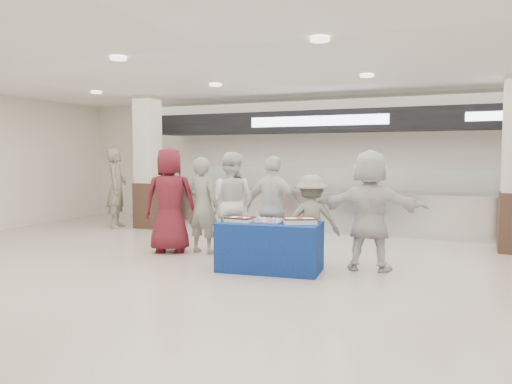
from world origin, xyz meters
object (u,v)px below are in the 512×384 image
at_px(display_table, 270,247).
at_px(civilian_white, 370,210).
at_px(soldier_b, 311,220).
at_px(sheet_cake_left, 240,219).
at_px(soldier_bg, 117,188).
at_px(cupcake_tray, 269,220).
at_px(chef_tall, 231,203).
at_px(sheet_cake_right, 299,220).
at_px(chef_short, 274,209).
at_px(civilian_maroon, 170,200).
at_px(soldier_a, 203,205).

bearing_deg(display_table, civilian_white, 18.23).
relative_size(soldier_b, civilian_white, 0.78).
bearing_deg(sheet_cake_left, soldier_bg, 148.22).
bearing_deg(sheet_cake_left, cupcake_tray, 13.38).
bearing_deg(soldier_b, chef_tall, -37.47).
relative_size(display_table, sheet_cake_right, 2.61).
distance_m(sheet_cake_left, civilian_white, 2.00).
bearing_deg(sheet_cake_left, soldier_b, 38.68).
xyz_separation_m(sheet_cake_right, chef_short, (-0.64, 0.56, 0.08)).
bearing_deg(sheet_cake_right, chef_tall, 148.87).
xyz_separation_m(civilian_maroon, civilian_white, (3.61, 0.00, -0.03)).
bearing_deg(chef_tall, chef_short, 150.54).
relative_size(sheet_cake_right, chef_short, 0.34).
bearing_deg(chef_tall, civilian_maroon, 15.98).
xyz_separation_m(sheet_cake_left, civilian_maroon, (-1.76, 0.74, 0.17)).
height_order(chef_tall, chef_short, chef_tall).
xyz_separation_m(display_table, soldier_b, (0.46, 0.64, 0.35)).
bearing_deg(soldier_b, chef_short, -23.05).
distance_m(chef_tall, soldier_b, 1.71).
relative_size(sheet_cake_left, chef_short, 0.23).
bearing_deg(chef_short, soldier_b, -172.72).
xyz_separation_m(display_table, civilian_white, (1.40, 0.64, 0.56)).
bearing_deg(chef_tall, display_table, 131.65).
distance_m(soldier_a, soldier_b, 2.10).
relative_size(display_table, chef_tall, 0.85).
bearing_deg(civilian_white, chef_short, -3.65).
relative_size(chef_short, soldier_bg, 0.91).
height_order(soldier_a, civilian_white, civilian_white).
distance_m(civilian_maroon, chef_tall, 1.11).
distance_m(sheet_cake_right, chef_short, 0.86).
relative_size(sheet_cake_right, soldier_bg, 0.31).
height_order(sheet_cake_left, cupcake_tray, sheet_cake_left).
relative_size(cupcake_tray, soldier_b, 0.27).
xyz_separation_m(sheet_cake_right, civilian_maroon, (-2.66, 0.56, 0.16)).
bearing_deg(soldier_bg, civilian_white, -131.52).
distance_m(soldier_b, soldier_bg, 6.02).
xyz_separation_m(chef_tall, chef_short, (1.00, -0.42, -0.03)).
relative_size(cupcake_tray, civilian_maroon, 0.21).
xyz_separation_m(chef_tall, soldier_bg, (-3.96, 1.74, 0.06)).
xyz_separation_m(sheet_cake_left, soldier_bg, (-4.69, 2.91, 0.18)).
xyz_separation_m(sheet_cake_left, soldier_b, (0.92, 0.74, -0.06)).
height_order(chef_short, soldier_b, chef_short).
xyz_separation_m(display_table, civilian_maroon, (-2.21, 0.64, 0.59)).
distance_m(sheet_cake_left, cupcake_tray, 0.46).
bearing_deg(civilian_white, soldier_b, -3.65).
height_order(sheet_cake_right, soldier_bg, soldier_bg).
height_order(soldier_a, soldier_b, soldier_a).
height_order(soldier_a, chef_short, chef_short).
bearing_deg(soldier_a, chef_short, 179.17).
distance_m(sheet_cake_right, civilian_maroon, 2.73).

